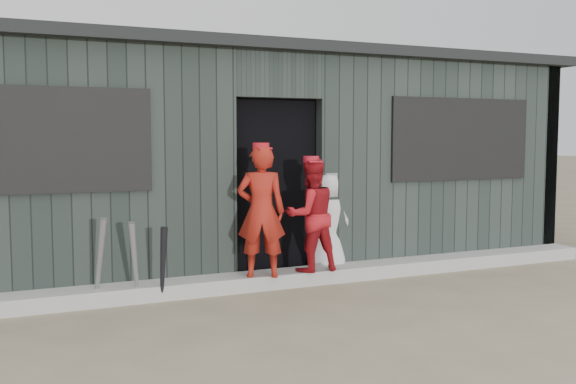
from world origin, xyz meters
name	(u,v)px	position (x,y,z in m)	size (l,w,h in m)	color
ground	(377,332)	(0.00, 0.00, 0.00)	(80.00, 80.00, 0.00)	#756851
curb	(287,278)	(0.00, 1.82, 0.07)	(8.00, 0.36, 0.15)	#9C9C97
bat_left	(100,261)	(-1.95, 1.72, 0.43)	(0.07, 0.07, 0.87)	gray
bat_mid	(135,262)	(-1.63, 1.68, 0.40)	(0.07, 0.07, 0.81)	gray
bat_right	(163,265)	(-1.38, 1.61, 0.37)	(0.07, 0.07, 0.74)	black
player_red_left	(261,211)	(-0.35, 1.67, 0.82)	(0.49, 0.32, 1.35)	maroon
player_red_right	(311,215)	(0.23, 1.72, 0.75)	(0.59, 0.46, 1.20)	#A7141C
player_grey_back	(327,223)	(0.61, 2.09, 0.60)	(0.58, 0.38, 1.20)	silver
dugout	(235,160)	(0.00, 3.50, 1.29)	(8.30, 3.30, 2.62)	black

